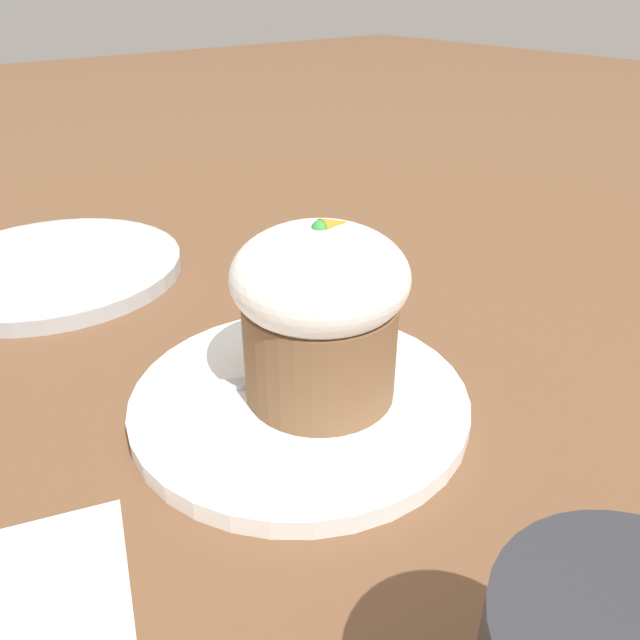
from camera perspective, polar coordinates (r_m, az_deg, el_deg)
name	(u,v)px	position (r m, az deg, el deg)	size (l,w,h in m)	color
ground_plane	(300,408)	(0.43, -1.84, -8.08)	(4.00, 4.00, 0.00)	brown
dessert_plate	(300,401)	(0.42, -1.85, -7.38)	(0.22, 0.22, 0.01)	white
carrot_cake	(320,310)	(0.39, 0.00, 0.90)	(0.11, 0.11, 0.12)	brown
spoon	(286,377)	(0.43, -3.10, -5.22)	(0.12, 0.08, 0.01)	silver
side_plate	(54,268)	(0.66, -23.13, 4.36)	(0.24, 0.24, 0.01)	#B2B7BC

